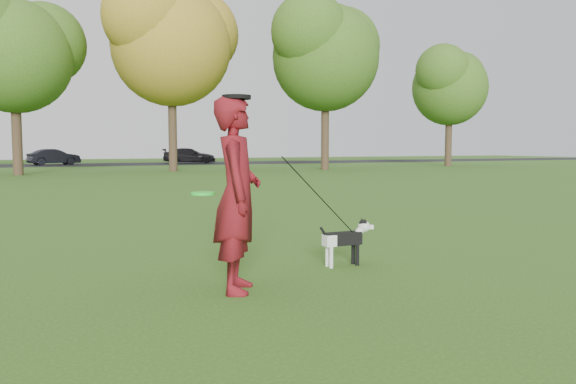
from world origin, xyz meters
name	(u,v)px	position (x,y,z in m)	size (l,w,h in m)	color
ground	(306,276)	(0.00, 0.00, 0.00)	(120.00, 120.00, 0.00)	#285116
road	(85,165)	(0.00, 40.00, 0.01)	(120.00, 7.00, 0.02)	black
man	(237,195)	(-0.92, -0.32, 0.99)	(0.72, 0.47, 1.97)	maroon
dog	(347,237)	(0.69, 0.30, 0.35)	(0.76, 0.15, 0.58)	black
car_mid	(54,157)	(-2.16, 40.00, 0.62)	(1.27, 3.65, 1.20)	black
car_right	(189,156)	(8.13, 40.00, 0.65)	(1.75, 4.31, 1.25)	black
man_held_items	(321,199)	(0.17, -0.04, 0.88)	(2.23, 0.87, 1.59)	#1DE82D
tree_row	(68,31)	(-1.43, 26.07, 7.41)	(51.74, 8.86, 12.01)	#38281C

